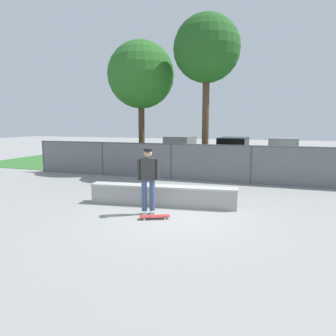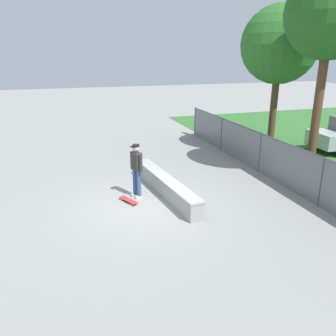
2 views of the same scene
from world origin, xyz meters
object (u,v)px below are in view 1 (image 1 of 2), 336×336
Objects in this scene: concrete_ledge at (162,195)px; tree_near_right at (207,50)px; tree_near_left at (141,75)px; car_white at (283,152)px; car_black at (233,151)px; skateboarder at (148,178)px; skateboard at (155,216)px; car_silver at (180,149)px.

concrete_ledge is 0.62× the size of tree_near_right.
tree_near_left is 3.69m from tree_near_right.
concrete_ledge is 11.20m from car_white.
tree_near_right is (0.14, 5.78, 5.53)m from concrete_ledge.
tree_near_left is at bearing 118.09° from concrete_ledge.
tree_near_right reaches higher than car_black.
skateboarder is 0.25× the size of tree_near_right.
car_white reaches higher than concrete_ledge.
skateboard is 0.11× the size of tree_near_right.
skateboarder reaches higher than car_white.
skateboard is at bearing -79.47° from concrete_ledge.
car_silver is at bearing 101.89° from skateboarder.
car_white is at bearing 12.42° from car_black.
skateboarder is 8.30m from tree_near_right.
tree_near_right is at bearing -101.84° from car_black.
car_black is 2.92m from car_white.
car_black reaches higher than concrete_ledge.
car_white is at bearing 29.76° from tree_near_left.
car_black is (1.00, 9.87, 0.52)m from concrete_ledge.
car_silver is (0.89, 4.17, -4.11)m from tree_near_left.
concrete_ledge is 1.06× the size of car_silver.
car_white is (6.35, -0.03, 0.00)m from car_silver.
car_silver is at bearing 119.04° from tree_near_right.
skateboarder is at bearing 131.47° from skateboard.
concrete_ledge is 8.00m from tree_near_right.
skateboarder is at bearing -94.41° from concrete_ledge.
concrete_ledge is 8.57m from tree_near_left.
car_silver is at bearing 77.92° from tree_near_left.
skateboarder reaches higher than concrete_ledge.
tree_near_left is at bearing 170.68° from tree_near_right.
car_black is (1.07, 10.86, -0.19)m from skateboarder.
car_black is (0.74, 11.23, 0.77)m from skateboard.
tree_near_left is 0.90× the size of tree_near_right.
concrete_ledge is 0.68× the size of tree_near_left.
car_black is (0.86, 4.09, -5.01)m from tree_near_right.
car_black is (3.50, -0.66, 0.00)m from car_silver.
car_silver is at bearing 103.04° from skateboard.
car_silver is at bearing 179.71° from car_white.
tree_near_right reaches higher than tree_near_left.
car_silver reaches higher than skateboard.
skateboarder is 12.14m from car_white.
skateboarder is 11.77m from car_silver.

